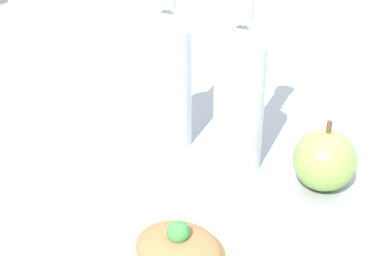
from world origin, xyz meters
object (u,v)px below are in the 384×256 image
Objects in this scene: cider_bottle_left at (168,70)px; cider_bottle_right at (239,89)px; apple at (324,160)px; plated_food at (178,252)px.

cider_bottle_right is at bearing 0.00° from cider_bottle_left.
cider_bottle_right is 13.79cm from apple.
cider_bottle_right is (11.17, 0.00, 0.00)cm from cider_bottle_left.
cider_bottle_right is at bearing -173.15° from apple.
cider_bottle_left is at bearing -176.49° from apple.
cider_bottle_left is 3.20× the size of apple.
cider_bottle_left reaches higher than plated_food.
plated_food is 0.56× the size of cider_bottle_right.
plated_food is at bearing -52.42° from cider_bottle_left.
cider_bottle_left is 11.17cm from cider_bottle_right.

